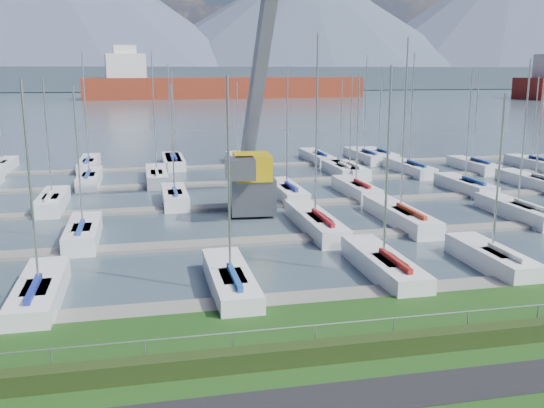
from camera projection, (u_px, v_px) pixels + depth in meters
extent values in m
cube|color=black|center=(372.00, 395.00, 19.22)|extent=(160.00, 2.00, 0.04)
cube|color=#3F515D|center=(154.00, 95.00, 270.29)|extent=(800.00, 540.00, 0.20)
cube|color=#233313|center=(345.00, 349.00, 21.63)|extent=(80.00, 0.70, 0.70)
cylinder|color=#999CA2|center=(342.00, 323.00, 21.83)|extent=(80.00, 0.04, 0.04)
cube|color=#3C4A58|center=(151.00, 78.00, 335.71)|extent=(900.00, 80.00, 12.00)
cone|color=#465066|center=(305.00, 24.00, 426.94)|extent=(300.00, 300.00, 85.00)
cone|color=#48526A|center=(513.00, 18.00, 470.04)|extent=(320.00, 320.00, 100.00)
cube|color=#65635E|center=(300.00, 300.00, 27.86)|extent=(90.00, 1.60, 0.25)
cube|color=slate|center=(258.00, 241.00, 37.41)|extent=(90.00, 1.60, 0.25)
cube|color=gray|center=(234.00, 206.00, 46.95)|extent=(90.00, 1.60, 0.25)
cube|color=slate|center=(218.00, 184.00, 56.49)|extent=(90.00, 1.60, 0.25)
cube|color=slate|center=(206.00, 167.00, 66.03)|extent=(90.00, 1.60, 0.25)
cube|color=#585A60|center=(252.00, 195.00, 44.35)|extent=(3.44, 3.44, 2.60)
cube|color=gold|center=(252.00, 166.00, 43.89)|extent=(2.86, 3.60, 1.80)
cube|color=slate|center=(264.00, 41.00, 46.62)|extent=(2.07, 11.26, 19.89)
cube|color=slate|center=(240.00, 168.00, 41.69)|extent=(2.17, 2.35, 1.40)
cube|color=maroon|center=(226.00, 91.00, 233.97)|extent=(108.27, 25.65, 10.00)
cube|color=silver|center=(126.00, 71.00, 222.04)|extent=(14.97, 14.97, 12.00)
cube|color=silver|center=(125.00, 51.00, 220.53)|extent=(8.55, 8.55, 4.00)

